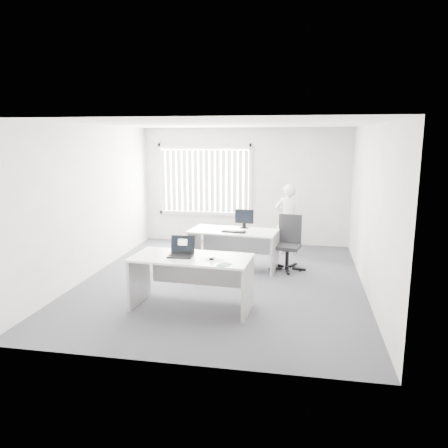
% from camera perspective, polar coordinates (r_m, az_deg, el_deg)
% --- Properties ---
extents(ground, '(6.00, 6.00, 0.00)m').
position_cam_1_polar(ground, '(8.03, -0.24, -7.47)').
color(ground, '#53525A').
rests_on(ground, ground).
extents(wall_back, '(5.00, 0.02, 2.80)m').
position_cam_1_polar(wall_back, '(10.63, 2.77, 4.92)').
color(wall_back, silver).
rests_on(wall_back, ground).
extents(wall_front, '(5.00, 0.02, 2.80)m').
position_cam_1_polar(wall_front, '(4.84, -6.87, -3.03)').
color(wall_front, silver).
rests_on(wall_front, ground).
extents(wall_left, '(0.02, 6.00, 2.80)m').
position_cam_1_polar(wall_left, '(8.52, -17.03, 2.82)').
color(wall_left, silver).
rests_on(wall_left, ground).
extents(wall_right, '(0.02, 6.00, 2.80)m').
position_cam_1_polar(wall_right, '(7.64, 18.51, 1.79)').
color(wall_right, silver).
rests_on(wall_right, ground).
extents(ceiling, '(5.00, 6.00, 0.02)m').
position_cam_1_polar(ceiling, '(7.60, -0.26, 12.93)').
color(ceiling, white).
rests_on(ceiling, wall_back).
extents(window, '(2.32, 0.06, 1.76)m').
position_cam_1_polar(window, '(10.76, -2.56, 5.80)').
color(window, beige).
rests_on(window, wall_back).
extents(blinds, '(2.20, 0.10, 1.50)m').
position_cam_1_polar(blinds, '(10.70, -2.64, 5.61)').
color(blinds, silver).
rests_on(blinds, wall_back).
extents(desk_near, '(1.83, 0.95, 0.82)m').
position_cam_1_polar(desk_near, '(6.68, -4.26, -6.16)').
color(desk_near, silver).
rests_on(desk_near, ground).
extents(desk_far, '(1.78, 0.98, 0.78)m').
position_cam_1_polar(desk_far, '(8.65, 1.24, -2.22)').
color(desk_far, silver).
rests_on(desk_far, ground).
extents(office_chair, '(0.71, 0.71, 1.08)m').
position_cam_1_polar(office_chair, '(8.72, 8.32, -3.75)').
color(office_chair, black).
rests_on(office_chair, ground).
extents(person, '(0.59, 0.40, 1.58)m').
position_cam_1_polar(person, '(9.82, 8.39, 0.68)').
color(person, silver).
rests_on(person, ground).
extents(laptop, '(0.38, 0.34, 0.29)m').
position_cam_1_polar(laptop, '(6.59, -5.74, -3.04)').
color(laptop, black).
rests_on(laptop, desk_near).
extents(paper_sheet, '(0.32, 0.25, 0.00)m').
position_cam_1_polar(paper_sheet, '(6.41, -1.31, -4.76)').
color(paper_sheet, white).
rests_on(paper_sheet, desk_near).
extents(mouse, '(0.07, 0.11, 0.04)m').
position_cam_1_polar(mouse, '(6.45, -1.62, -4.45)').
color(mouse, '#A9A9AB').
rests_on(mouse, paper_sheet).
extents(booklet, '(0.21, 0.23, 0.01)m').
position_cam_1_polar(booklet, '(6.18, 0.03, -5.32)').
color(booklet, silver).
rests_on(booklet, desk_near).
extents(keyboard, '(0.48, 0.22, 0.02)m').
position_cam_1_polar(keyboard, '(8.43, 1.27, -1.00)').
color(keyboard, black).
rests_on(keyboard, desk_far).
extents(monitor, '(0.39, 0.16, 0.38)m').
position_cam_1_polar(monitor, '(8.78, 2.66, 0.70)').
color(monitor, black).
rests_on(monitor, desk_far).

